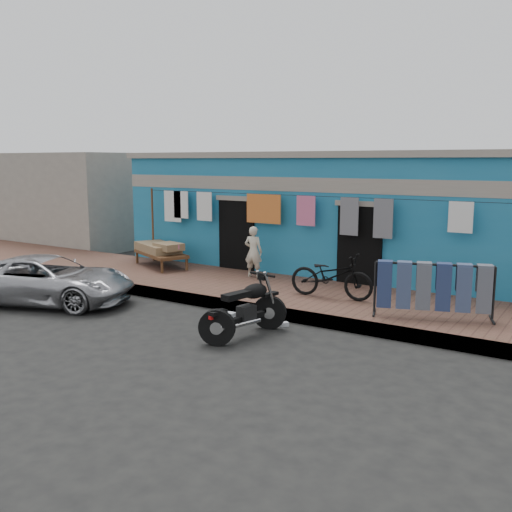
{
  "coord_description": "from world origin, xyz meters",
  "views": [
    {
      "loc": [
        6.38,
        -7.96,
        3.14
      ],
      "look_at": [
        0.0,
        2.0,
        1.15
      ],
      "focal_mm": 40.0,
      "sensor_mm": 36.0,
      "label": 1
    }
  ],
  "objects_px": {
    "motorcycle": "(244,307)",
    "jeans_rack": "(433,289)",
    "car": "(48,279)",
    "seated_person": "(253,252)",
    "bicycle": "(331,271)",
    "charpoy": "(161,255)"
  },
  "relations": [
    {
      "from": "motorcycle",
      "to": "jeans_rack",
      "type": "bearing_deg",
      "value": 49.88
    },
    {
      "from": "car",
      "to": "seated_person",
      "type": "height_order",
      "value": "seated_person"
    },
    {
      "from": "bicycle",
      "to": "charpoy",
      "type": "relative_size",
      "value": 0.83
    },
    {
      "from": "seated_person",
      "to": "motorcycle",
      "type": "bearing_deg",
      "value": 111.45
    },
    {
      "from": "bicycle",
      "to": "jeans_rack",
      "type": "distance_m",
      "value": 2.27
    },
    {
      "from": "jeans_rack",
      "to": "charpoy",
      "type": "bearing_deg",
      "value": 171.49
    },
    {
      "from": "motorcycle",
      "to": "jeans_rack",
      "type": "xyz_separation_m",
      "value": [
        2.72,
        2.22,
        0.24
      ]
    },
    {
      "from": "motorcycle",
      "to": "bicycle",
      "type": "bearing_deg",
      "value": 90.2
    },
    {
      "from": "bicycle",
      "to": "charpoy",
      "type": "distance_m",
      "value": 5.57
    },
    {
      "from": "car",
      "to": "jeans_rack",
      "type": "distance_m",
      "value": 8.14
    },
    {
      "from": "seated_person",
      "to": "motorcycle",
      "type": "distance_m",
      "value": 4.17
    },
    {
      "from": "car",
      "to": "motorcycle",
      "type": "bearing_deg",
      "value": -107.58
    },
    {
      "from": "charpoy",
      "to": "motorcycle",
      "type": "bearing_deg",
      "value": -33.91
    },
    {
      "from": "seated_person",
      "to": "bicycle",
      "type": "bearing_deg",
      "value": 150.23
    },
    {
      "from": "car",
      "to": "seated_person",
      "type": "xyz_separation_m",
      "value": [
        2.89,
        3.9,
        0.34
      ]
    },
    {
      "from": "motorcycle",
      "to": "jeans_rack",
      "type": "relative_size",
      "value": 0.79
    },
    {
      "from": "car",
      "to": "motorcycle",
      "type": "distance_m",
      "value": 5.02
    },
    {
      "from": "seated_person",
      "to": "charpoy",
      "type": "height_order",
      "value": "seated_person"
    },
    {
      "from": "jeans_rack",
      "to": "seated_person",
      "type": "bearing_deg",
      "value": 164.41
    },
    {
      "from": "charpoy",
      "to": "jeans_rack",
      "type": "bearing_deg",
      "value": -8.51
    },
    {
      "from": "seated_person",
      "to": "motorcycle",
      "type": "height_order",
      "value": "seated_person"
    },
    {
      "from": "bicycle",
      "to": "charpoy",
      "type": "bearing_deg",
      "value": 77.19
    }
  ]
}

